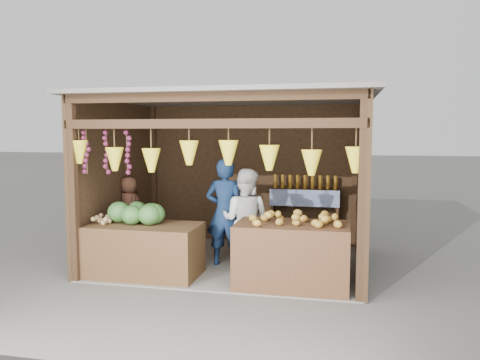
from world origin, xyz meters
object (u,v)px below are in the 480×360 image
counter_right (292,256)px  woman_standing (245,220)px  counter_left (145,250)px  man_standing (225,213)px  vendor_seated (129,207)px

counter_right → woman_standing: size_ratio=0.97×
counter_left → counter_right: counter_right is taller
counter_left → woman_standing: woman_standing is taller
counter_right → woman_standing: (-0.77, 0.62, 0.34)m
man_standing → woman_standing: (0.36, -0.19, -0.07)m
counter_left → vendor_seated: 1.44m
man_standing → vendor_seated: man_standing is taller
counter_left → man_standing: size_ratio=0.94×
counter_left → counter_right: bearing=-1.3°
counter_right → vendor_seated: 3.16m
counter_right → woman_standing: 1.04m
counter_left → counter_right: (2.14, -0.05, 0.06)m
counter_left → man_standing: man_standing is taller
woman_standing → vendor_seated: bearing=-6.2°
counter_right → vendor_seated: vendor_seated is taller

